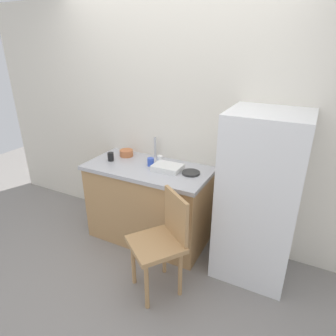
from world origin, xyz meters
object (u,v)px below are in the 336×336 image
dish_tray (168,167)px  cup_blue (151,162)px  refrigerator (259,198)px  chair (162,239)px  hotplate (191,173)px  terracotta_bowl (126,153)px  cup_black (111,157)px  cup_white (160,159)px

dish_tray → cup_blue: (-0.20, 0.02, 0.02)m
refrigerator → chair: bearing=-137.2°
refrigerator → hotplate: size_ratio=8.85×
hotplate → cup_blue: cup_blue is taller
terracotta_bowl → hotplate: bearing=-8.1°
refrigerator → cup_blue: bearing=178.9°
chair → terracotta_bowl: terracotta_bowl is taller
cup_black → dish_tray: bearing=5.1°
refrigerator → terracotta_bowl: refrigerator is taller
hotplate → cup_blue: (-0.44, -0.00, 0.03)m
dish_tray → cup_black: 0.64m
cup_white → cup_black: bearing=-160.7°
dish_tray → cup_white: size_ratio=3.42×
hotplate → cup_white: cup_white is taller
cup_blue → chair: bearing=-53.1°
dish_tray → terracotta_bowl: terracotta_bowl is taller
dish_tray → cup_blue: 0.20m
cup_blue → cup_black: (-0.44, -0.07, 0.00)m
dish_tray → cup_white: bearing=142.5°
chair → terracotta_bowl: 1.16m
hotplate → dish_tray: bearing=-176.1°
cup_blue → cup_black: bearing=-170.5°
cup_blue → cup_black: cup_black is taller
dish_tray → cup_black: bearing=-174.9°
dish_tray → terracotta_bowl: 0.59m
terracotta_bowl → hotplate: size_ratio=0.85×
chair → terracotta_bowl: size_ratio=6.16×
refrigerator → cup_black: size_ratio=16.86×
dish_tray → cup_white: cup_white is taller
cup_blue → cup_white: bearing=63.5°
cup_black → cup_white: cup_black is taller
chair → cup_blue: (-0.45, 0.61, 0.38)m
refrigerator → dish_tray: (-0.89, 0.00, 0.11)m
chair → dish_tray: (-0.26, 0.59, 0.37)m
terracotta_bowl → cup_white: cup_white is taller
cup_blue → cup_white: 0.11m
refrigerator → terracotta_bowl: size_ratio=10.42×
cup_blue → hotplate: bearing=0.0°
cup_white → dish_tray: bearing=-37.5°
terracotta_bowl → cup_white: bearing=-2.4°
chair → cup_black: bearing=-174.4°
terracotta_bowl → cup_blue: 0.39m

